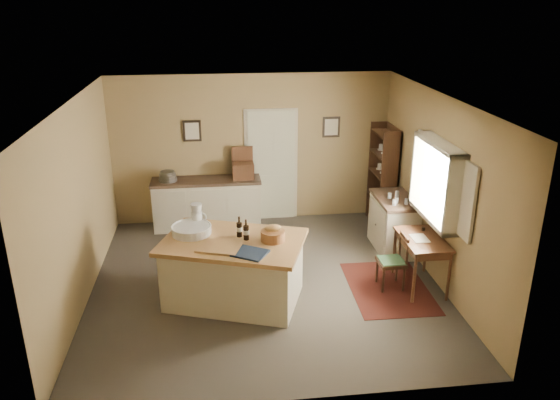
{
  "coord_description": "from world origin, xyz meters",
  "views": [
    {
      "loc": [
        -0.64,
        -7.05,
        4.0
      ],
      "look_at": [
        0.26,
        0.38,
        1.15
      ],
      "focal_mm": 35.0,
      "sensor_mm": 36.0,
      "label": 1
    }
  ],
  "objects_px": {
    "sideboard": "(208,202)",
    "writing_desk": "(422,244)",
    "desk_chair": "(391,262)",
    "right_cabinet": "(393,223)",
    "work_island": "(233,268)",
    "shelving_unit": "(385,176)"
  },
  "relations": [
    {
      "from": "writing_desk",
      "to": "desk_chair",
      "type": "distance_m",
      "value": 0.5
    },
    {
      "from": "writing_desk",
      "to": "desk_chair",
      "type": "xyz_separation_m",
      "value": [
        -0.42,
        0.03,
        -0.27
      ]
    },
    {
      "from": "writing_desk",
      "to": "right_cabinet",
      "type": "height_order",
      "value": "right_cabinet"
    },
    {
      "from": "sideboard",
      "to": "work_island",
      "type": "bearing_deg",
      "value": -82.24
    },
    {
      "from": "desk_chair",
      "to": "writing_desk",
      "type": "bearing_deg",
      "value": -4.61
    },
    {
      "from": "work_island",
      "to": "desk_chair",
      "type": "bearing_deg",
      "value": 20.87
    },
    {
      "from": "writing_desk",
      "to": "shelving_unit",
      "type": "height_order",
      "value": "shelving_unit"
    },
    {
      "from": "work_island",
      "to": "writing_desk",
      "type": "distance_m",
      "value": 2.69
    },
    {
      "from": "sideboard",
      "to": "writing_desk",
      "type": "height_order",
      "value": "sideboard"
    },
    {
      "from": "work_island",
      "to": "shelving_unit",
      "type": "distance_m",
      "value": 3.71
    },
    {
      "from": "desk_chair",
      "to": "right_cabinet",
      "type": "bearing_deg",
      "value": 70.24
    },
    {
      "from": "sideboard",
      "to": "writing_desk",
      "type": "xyz_separation_m",
      "value": [
        3.04,
        -2.56,
        0.19
      ]
    },
    {
      "from": "sideboard",
      "to": "shelving_unit",
      "type": "bearing_deg",
      "value": -4.27
    },
    {
      "from": "work_island",
      "to": "right_cabinet",
      "type": "bearing_deg",
      "value": 44.86
    },
    {
      "from": "work_island",
      "to": "sideboard",
      "type": "height_order",
      "value": "work_island"
    },
    {
      "from": "writing_desk",
      "to": "shelving_unit",
      "type": "relative_size",
      "value": 0.51
    },
    {
      "from": "sideboard",
      "to": "desk_chair",
      "type": "relative_size",
      "value": 2.43
    },
    {
      "from": "writing_desk",
      "to": "work_island",
      "type": "bearing_deg",
      "value": -179.06
    },
    {
      "from": "sideboard",
      "to": "writing_desk",
      "type": "bearing_deg",
      "value": -40.15
    },
    {
      "from": "desk_chair",
      "to": "work_island",
      "type": "bearing_deg",
      "value": -178.85
    },
    {
      "from": "sideboard",
      "to": "right_cabinet",
      "type": "relative_size",
      "value": 1.84
    },
    {
      "from": "work_island",
      "to": "shelving_unit",
      "type": "height_order",
      "value": "shelving_unit"
    }
  ]
}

